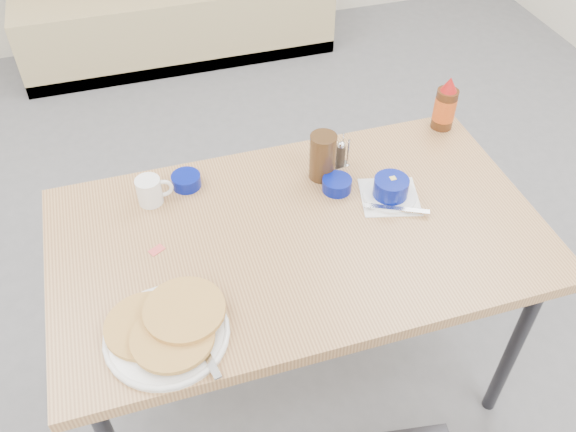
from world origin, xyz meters
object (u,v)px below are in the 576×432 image
object	(u,v)px
creamer_bowl	(186,181)
condiment_caddy	(335,157)
grits_setting	(391,190)
butter_bowl	(337,185)
amber_tumbler	(323,157)
syrup_bottle	(445,106)
pancake_plate	(167,329)
coffee_mug	(150,190)
dining_table	(299,246)

from	to	relation	value
creamer_bowl	condiment_caddy	xyz separation A→B (m)	(0.47, -0.04, 0.02)
grits_setting	butter_bowl	size ratio (longest dim) A/B	2.45
amber_tumbler	syrup_bottle	world-z (taller)	syrup_bottle
pancake_plate	condiment_caddy	size ratio (longest dim) A/B	3.06
creamer_bowl	amber_tumbler	xyz separation A→B (m)	(0.41, -0.08, 0.06)
butter_bowl	amber_tumbler	world-z (taller)	amber_tumbler
coffee_mug	butter_bowl	xyz separation A→B (m)	(0.55, -0.11, -0.02)
butter_bowl	coffee_mug	bearing A→B (deg)	168.40
coffee_mug	grits_setting	distance (m)	0.72
pancake_plate	syrup_bottle	xyz separation A→B (m)	(1.04, 0.58, 0.06)
dining_table	creamer_bowl	xyz separation A→B (m)	(-0.27, 0.29, 0.08)
condiment_caddy	butter_bowl	bearing A→B (deg)	-115.44
butter_bowl	condiment_caddy	world-z (taller)	condiment_caddy
amber_tumbler	pancake_plate	bearing A→B (deg)	-140.78
pancake_plate	amber_tumbler	size ratio (longest dim) A/B	2.03
grits_setting	dining_table	bearing A→B (deg)	-169.50
coffee_mug	syrup_bottle	distance (m)	1.01
coffee_mug	condiment_caddy	distance (m)	0.58
coffee_mug	butter_bowl	distance (m)	0.56
grits_setting	syrup_bottle	size ratio (longest dim) A/B	1.14
coffee_mug	amber_tumbler	size ratio (longest dim) A/B	0.71
creamer_bowl	syrup_bottle	distance (m)	0.90
syrup_bottle	grits_setting	bearing A→B (deg)	-138.36
dining_table	amber_tumbler	xyz separation A→B (m)	(0.14, 0.21, 0.14)
condiment_caddy	syrup_bottle	size ratio (longest dim) A/B	0.53
grits_setting	butter_bowl	world-z (taller)	grits_setting
grits_setting	condiment_caddy	xyz separation A→B (m)	(-0.11, 0.19, 0.01)
syrup_bottle	pancake_plate	bearing A→B (deg)	-150.74
grits_setting	coffee_mug	bearing A→B (deg)	164.25
pancake_plate	dining_table	bearing A→B (deg)	30.33
amber_tumbler	grits_setting	bearing A→B (deg)	-43.85
coffee_mug	butter_bowl	bearing A→B (deg)	-11.60
dining_table	condiment_caddy	distance (m)	0.33
dining_table	grits_setting	size ratio (longest dim) A/B	6.34
amber_tumbler	syrup_bottle	distance (m)	0.50
pancake_plate	grits_setting	distance (m)	0.78
syrup_bottle	butter_bowl	bearing A→B (deg)	-156.31
pancake_plate	syrup_bottle	world-z (taller)	syrup_bottle
pancake_plate	amber_tumbler	world-z (taller)	amber_tumbler
creamer_bowl	syrup_bottle	xyz separation A→B (m)	(0.90, 0.05, 0.06)
grits_setting	syrup_bottle	xyz separation A→B (m)	(0.32, 0.28, 0.05)
creamer_bowl	amber_tumbler	size ratio (longest dim) A/B	0.58
amber_tumbler	coffee_mug	bearing A→B (deg)	175.86
amber_tumbler	condiment_caddy	distance (m)	0.08
dining_table	amber_tumbler	distance (m)	0.29
creamer_bowl	butter_bowl	distance (m)	0.46
dining_table	creamer_bowl	world-z (taller)	creamer_bowl
grits_setting	creamer_bowl	size ratio (longest dim) A/B	2.46
pancake_plate	coffee_mug	size ratio (longest dim) A/B	2.86
pancake_plate	coffee_mug	distance (m)	0.49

